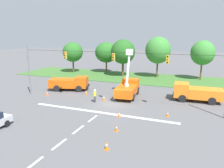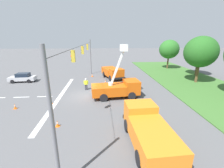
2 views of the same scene
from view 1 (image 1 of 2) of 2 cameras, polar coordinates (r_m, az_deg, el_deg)
name	(u,v)px [view 1 (image 1 of 2)]	position (r m, az deg, el deg)	size (l,w,h in m)	color
ground_plane	(111,104)	(28.08, -0.15, -5.27)	(200.00, 200.00, 0.00)	#565659
grass_verge	(145,78)	(44.76, 8.50, 1.46)	(56.00, 12.00, 0.10)	#3D6B2D
lane_markings	(95,117)	(23.94, -4.51, -8.55)	(17.60, 15.25, 0.01)	silver
signal_gantry	(112,70)	(27.03, -0.07, 3.69)	(26.20, 0.33, 7.20)	slate
tree_far_west	(73,52)	(51.51, -10.20, 8.21)	(4.58, 4.72, 7.08)	brown
tree_west	(106,52)	(50.82, -1.50, 8.23)	(5.16, 5.20, 7.06)	brown
tree_centre	(123,52)	(45.97, 2.89, 8.41)	(4.99, 5.33, 7.79)	brown
tree_east	(158,50)	(45.47, 11.92, 8.62)	(5.07, 4.95, 8.36)	brown
tree_far_east	(203,53)	(45.49, 22.59, 7.52)	(4.49, 4.59, 7.69)	brown
utility_truck_bucket_lift	(128,87)	(31.30, 4.17, -0.90)	(3.06, 6.43, 6.70)	#D6560F
utility_truck_support_near	(196,92)	(31.13, 21.10, -2.04)	(6.36, 2.77, 2.33)	orange
utility_truck_support_far	(70,83)	(35.54, -10.97, 0.29)	(6.58, 4.18, 2.15)	#D6560F
road_worker	(95,95)	(28.63, -4.51, -2.87)	(0.28, 0.65, 1.77)	#383842
traffic_cone_foreground_left	(104,98)	(29.37, -2.14, -3.68)	(0.36, 0.36, 0.78)	orange
traffic_cone_foreground_right	(47,93)	(33.39, -16.59, -2.36)	(0.36, 0.36, 0.62)	orange
traffic_cone_mid_left	(116,128)	(20.48, 1.17, -11.46)	(0.36, 0.36, 0.60)	orange
traffic_cone_mid_right	(168,114)	(24.71, 14.31, -7.56)	(0.36, 0.36, 0.58)	orange
traffic_cone_near_bucket	(107,146)	(17.46, -1.44, -15.80)	(0.36, 0.36, 0.68)	orange
traffic_cone_lane_edge_a	(119,114)	(23.87, 1.81, -7.87)	(0.36, 0.36, 0.59)	orange
traffic_cone_lane_edge_b	(86,92)	(32.61, -6.80, -2.18)	(0.36, 0.36, 0.70)	orange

